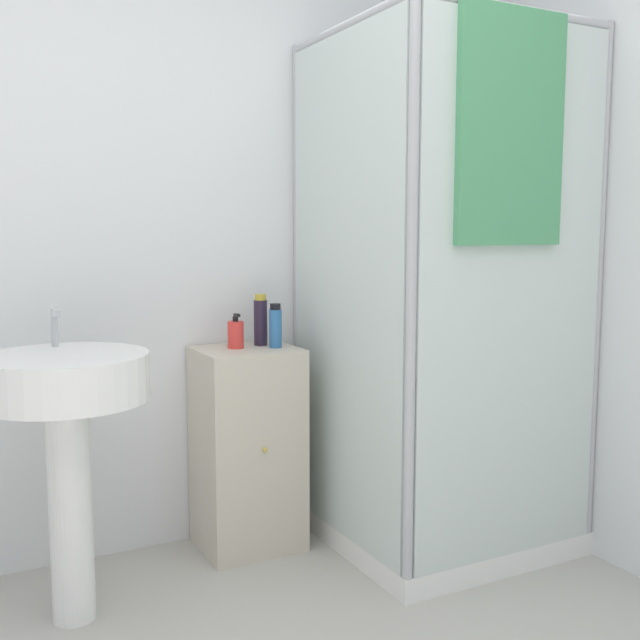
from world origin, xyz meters
The scene contains 7 objects.
wall_back centered at (0.00, 1.70, 1.25)m, with size 6.40×0.06×2.50m, color silver.
shower_enclosure centered at (1.16, 1.13, 0.59)m, with size 0.89×0.92×2.03m.
vanity_cabinet centered at (0.50, 1.49, 0.41)m, with size 0.39×0.36×0.81m.
sink centered at (-0.23, 1.22, 0.70)m, with size 0.53×0.53×1.02m.
soap_dispenser centered at (0.46, 1.51, 0.87)m, with size 0.06×0.07×0.14m.
shampoo_bottle_tall_black centered at (0.58, 1.54, 0.91)m, with size 0.05×0.05×0.21m.
shampoo_bottle_blue centered at (0.60, 1.46, 0.90)m, with size 0.05×0.05×0.18m.
Camera 1 is at (-0.60, -1.23, 1.28)m, focal length 42.00 mm.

